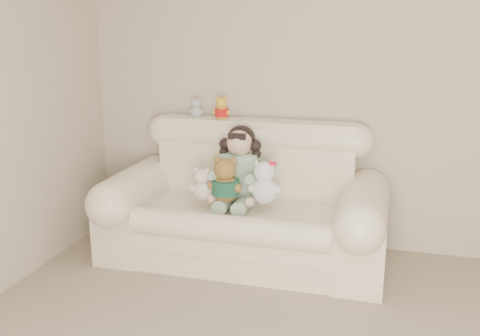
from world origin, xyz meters
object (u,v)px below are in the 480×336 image
(white_cat, at_px, (265,178))
(cream_teddy, at_px, (202,181))
(seated_child, at_px, (240,165))
(brown_teddy, at_px, (225,176))
(sofa, at_px, (244,195))

(white_cat, height_order, cream_teddy, white_cat)
(seated_child, height_order, brown_teddy, seated_child)
(brown_teddy, bearing_deg, seated_child, 56.56)
(sofa, bearing_deg, white_cat, -28.03)
(seated_child, relative_size, brown_teddy, 1.54)
(cream_teddy, bearing_deg, white_cat, 25.44)
(seated_child, bearing_deg, cream_teddy, -132.84)
(brown_teddy, relative_size, white_cat, 1.04)
(sofa, xyz_separation_m, white_cat, (0.18, -0.10, 0.18))
(seated_child, relative_size, cream_teddy, 2.13)
(sofa, distance_m, seated_child, 0.23)
(brown_teddy, distance_m, white_cat, 0.28)
(seated_child, xyz_separation_m, white_cat, (0.24, -0.18, -0.03))
(white_cat, xyz_separation_m, cream_teddy, (-0.46, -0.05, -0.05))
(brown_teddy, bearing_deg, sofa, 34.01)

